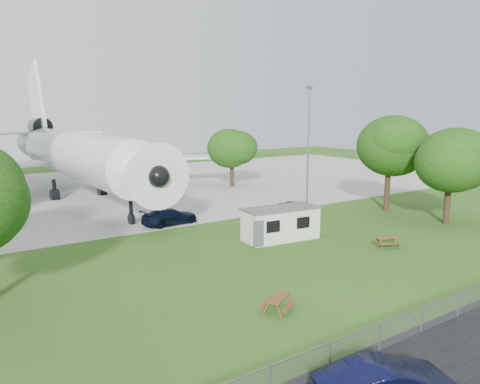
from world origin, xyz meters
TOP-DOWN VIEW (x-y plane):
  - ground at (0.00, 0.00)m, footprint 160.00×160.00m
  - concrete_apron at (0.00, 38.00)m, footprint 120.00×46.00m
  - airliner at (-2.00, 35.86)m, footprint 46.36×47.73m
  - site_cabin at (5.95, 6.77)m, footprint 6.88×3.38m
  - picnic_west at (-2.95, -3.82)m, footprint 2.30×2.18m
  - picnic_east at (11.24, 0.43)m, footprint 2.20×2.01m
  - fence at (0.00, -9.50)m, footprint 58.00×0.04m
  - lamp_mast at (8.20, 6.20)m, footprint 0.16×0.16m
  - tree_east_front at (21.86, 2.23)m, footprint 6.89×6.89m
  - tree_east_back at (22.01, 9.02)m, footprint 7.46×7.46m
  - tree_far_apron at (17.58, 31.28)m, footprint 6.42×6.42m
  - car_ne_hatch at (13.11, 13.09)m, footprint 2.68×4.13m
  - car_apron_van at (0.78, 16.27)m, footprint 5.44×2.60m

SIDE VIEW (x-z plane):
  - ground at x=0.00m, z-range 0.00..0.00m
  - picnic_west at x=-2.95m, z-range -0.38..0.38m
  - picnic_east at x=11.24m, z-range -0.38..0.38m
  - fence at x=0.00m, z-range -0.65..0.65m
  - concrete_apron at x=0.00m, z-range 0.00..0.03m
  - car_ne_hatch at x=13.11m, z-range 0.00..1.31m
  - car_apron_van at x=0.78m, z-range 0.00..1.53m
  - site_cabin at x=5.95m, z-range 0.00..2.62m
  - tree_far_apron at x=17.58m, z-range 1.02..9.51m
  - airliner at x=-2.00m, z-range -3.57..14.11m
  - tree_east_front at x=21.86m, z-range 1.01..9.94m
  - lamp_mast at x=8.20m, z-range 0.00..12.00m
  - tree_east_back at x=22.01m, z-range 1.57..12.20m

